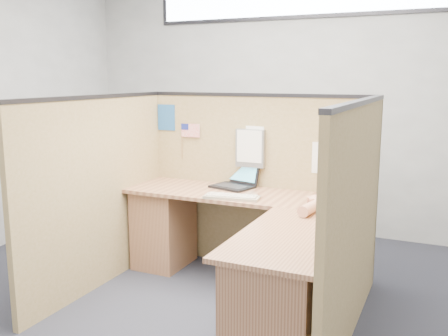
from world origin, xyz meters
The scene contains 14 objects.
floor centered at (0.00, 0.00, 0.00)m, with size 5.00×5.00×0.00m, color #1F202C.
wall_back centered at (0.00, 2.25, 1.40)m, with size 5.00×5.00×0.00m, color #989B9D.
clerestory_window centered at (0.00, 2.23, 2.45)m, with size 3.30×0.04×0.38m.
cubicle_partitions centered at (0.00, 0.43, 0.77)m, with size 2.06×1.83×1.53m.
l_desk centered at (0.18, 0.29, 0.39)m, with size 1.95×1.75×0.73m.
laptop centered at (-0.15, 0.89, 0.79)m, with size 0.39×0.40×0.24m.
keyboard centered at (0.00, 0.48, 0.74)m, with size 0.45×0.21×0.03m.
mouse centered at (0.65, 0.53, 0.75)m, with size 0.12×0.07×0.05m, color silver.
hand_forearm centered at (0.66, 0.38, 0.77)m, with size 0.12×0.42×0.09m.
blue_poster centered at (-0.88, 0.97, 1.30)m, with size 0.18×0.00×0.24m, color #1F508E.
american_flag centered at (-0.64, 0.96, 1.18)m, with size 0.19×0.01×0.32m.
file_holder centered at (-0.04, 0.94, 1.06)m, with size 0.26×0.05×0.33m.
paper_left centered at (-0.03, 0.97, 1.11)m, with size 0.23×0.00×0.29m, color white.
paper_right centered at (0.60, 0.97, 1.02)m, with size 0.20×0.00×0.26m, color white.
Camera 1 is at (1.51, -2.99, 1.67)m, focal length 40.00 mm.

